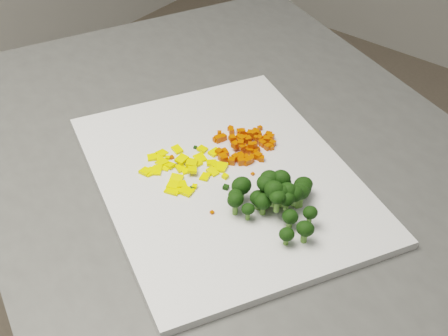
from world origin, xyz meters
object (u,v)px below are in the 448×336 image
Objects in this scene: carrot_pile at (244,138)px; pepper_pile at (183,164)px; cutting_board at (224,177)px; broccoli_pile at (280,197)px.

carrot_pile is 0.86× the size of pepper_pile.
cutting_board is 0.11m from broccoli_pile.
cutting_board is 0.07m from carrot_pile.
broccoli_pile is (0.10, -0.02, 0.03)m from cutting_board.
pepper_pile is (-0.05, -0.03, 0.01)m from cutting_board.
pepper_pile is at bearing -152.44° from cutting_board.
carrot_pile is 0.10m from pepper_pile.
pepper_pile is at bearing -176.19° from broccoli_pile.
cutting_board is 4.50× the size of carrot_pile.
broccoli_pile is (0.12, -0.08, 0.01)m from carrot_pile.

